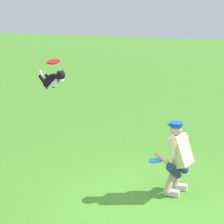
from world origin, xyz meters
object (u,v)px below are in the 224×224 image
person (178,156)px  frisbee_flying (53,62)px  dog (52,80)px  frisbee_held (155,161)px

person → frisbee_flying: (2.53, -0.43, 1.44)m
dog → person: bearing=19.3°
dog → frisbee_flying: frisbee_flying is taller
person → frisbee_held: bearing=38.4°
dog → frisbee_flying: size_ratio=3.23×
person → frisbee_held: size_ratio=5.37×
frisbee_flying → person: bearing=170.3°
dog → frisbee_flying: bearing=-19.8°
dog → frisbee_held: bearing=14.6°
person → frisbee_held: (0.37, 0.12, -0.09)m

